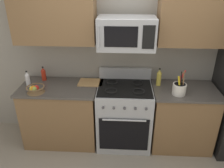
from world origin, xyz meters
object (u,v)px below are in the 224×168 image
(microwave, at_px, (126,33))
(bottle_hot_sauce, at_px, (44,74))
(bottle_oil, at_px, (159,78))
(utensil_crock, at_px, (179,88))
(bottle_vinegar, at_px, (28,79))
(cutting_board, at_px, (91,82))
(fruit_basket, at_px, (35,89))
(range_oven, at_px, (124,114))

(microwave, bearing_deg, bottle_hot_sauce, 171.87)
(bottle_hot_sauce, bearing_deg, bottle_oil, -2.82)
(utensil_crock, relative_size, bottle_vinegar, 1.53)
(cutting_board, bearing_deg, microwave, -12.28)
(fruit_basket, bearing_deg, bottle_vinegar, 131.82)
(cutting_board, distance_m, bottle_hot_sauce, 0.71)
(range_oven, bearing_deg, cutting_board, 164.63)
(microwave, height_order, bottle_oil, microwave)
(cutting_board, bearing_deg, utensil_crock, -12.86)
(bottle_hot_sauce, bearing_deg, utensil_crock, -10.05)
(utensil_crock, relative_size, fruit_basket, 1.43)
(cutting_board, xyz_separation_m, bottle_oil, (0.96, -0.02, 0.11))
(fruit_basket, xyz_separation_m, bottle_vinegar, (-0.17, 0.19, 0.05))
(range_oven, relative_size, bottle_hot_sauce, 5.23)
(bottle_oil, bearing_deg, bottle_hot_sauce, 177.18)
(range_oven, xyz_separation_m, microwave, (-0.00, 0.03, 1.19))
(bottle_hot_sauce, bearing_deg, fruit_basket, -88.09)
(microwave, relative_size, fruit_basket, 2.98)
(utensil_crock, distance_m, cutting_board, 1.23)
(range_oven, xyz_separation_m, cutting_board, (-0.49, 0.13, 0.44))
(microwave, height_order, bottle_hot_sauce, microwave)
(bottle_hot_sauce, distance_m, bottle_oil, 1.67)
(microwave, relative_size, bottle_oil, 2.83)
(fruit_basket, bearing_deg, range_oven, 9.26)
(cutting_board, relative_size, bottle_vinegar, 1.56)
(microwave, bearing_deg, range_oven, -89.93)
(fruit_basket, xyz_separation_m, bottle_hot_sauce, (-0.01, 0.39, 0.05))
(microwave, xyz_separation_m, bottle_hot_sauce, (-1.20, 0.17, -0.66))
(utensil_crock, bearing_deg, range_oven, 168.92)
(fruit_basket, height_order, bottle_vinegar, bottle_vinegar)
(utensil_crock, bearing_deg, bottle_vinegar, 176.25)
(microwave, height_order, bottle_vinegar, microwave)
(range_oven, xyz_separation_m, bottle_oil, (0.47, 0.12, 0.55))
(range_oven, bearing_deg, bottle_vinegar, -179.87)
(cutting_board, relative_size, bottle_oil, 1.38)
(microwave, xyz_separation_m, utensil_crock, (0.70, -0.17, -0.67))
(utensil_crock, xyz_separation_m, bottle_hot_sauce, (-1.90, 0.34, 0.01))
(utensil_crock, bearing_deg, microwave, 166.73)
(utensil_crock, bearing_deg, cutting_board, 167.14)
(microwave, xyz_separation_m, fruit_basket, (-1.18, -0.22, -0.70))
(cutting_board, bearing_deg, bottle_oil, -1.07)
(microwave, bearing_deg, utensil_crock, -13.27)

